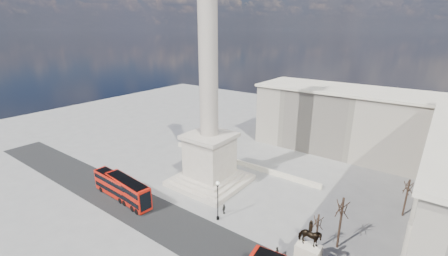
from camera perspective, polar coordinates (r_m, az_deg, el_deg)
ground at (r=61.03m, az=-5.66°, el=-12.05°), size 180.00×180.00×0.00m
asphalt_road at (r=52.12m, az=-9.07°, el=-18.08°), size 120.00×9.00×0.01m
nelsons_column at (r=59.25m, az=-2.82°, el=0.76°), size 14.00×14.00×49.85m
balustrade_wall at (r=72.00m, az=2.90°, el=-6.54°), size 40.00×0.60×1.10m
building_northeast at (r=83.32m, az=24.06°, el=1.03°), size 51.00×17.00×16.60m
red_bus_a at (r=62.04m, az=-19.91°, el=-10.19°), size 10.87×2.92×4.37m
red_bus_b at (r=59.08m, az=-17.80°, el=-11.30°), size 11.62×3.70×4.63m
victorian_lamp at (r=50.80m, az=-1.20°, el=-13.11°), size 0.62×0.62×7.23m
equestrian_statue at (r=43.75m, az=15.68°, el=-22.21°), size 3.82×2.87×8.01m
bare_tree_near at (r=46.81m, az=21.66°, el=-13.78°), size 1.99×1.99×8.72m
bare_tree_mid at (r=46.25m, az=17.52°, el=-16.51°), size 1.66×1.66×6.29m
bare_tree_far at (r=59.77m, az=31.73°, el=-9.40°), size 1.78×1.78×7.26m
pedestrian_standing at (r=46.21m, az=9.98°, el=-22.28°), size 1.05×0.97×1.73m
pedestrian_crossing at (r=54.07m, az=-0.01°, el=-15.16°), size 0.58×1.13×1.85m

